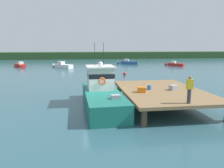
# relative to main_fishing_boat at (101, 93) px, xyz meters

# --- Properties ---
(ground_plane) EXTENTS (200.00, 200.00, 0.00)m
(ground_plane) POSITION_rel_main_fishing_boat_xyz_m (-0.18, -0.42, -1.01)
(ground_plane) COLOR #2D5660
(dock) EXTENTS (6.00, 9.00, 1.20)m
(dock) POSITION_rel_main_fishing_boat_xyz_m (4.62, -0.42, 0.07)
(dock) COLOR #4C3D2D
(dock) RESTS_ON ground
(main_fishing_boat) EXTENTS (2.88, 9.87, 4.80)m
(main_fishing_boat) POSITION_rel_main_fishing_boat_xyz_m (0.00, 0.00, 0.00)
(main_fishing_boat) COLOR #196B5B
(main_fishing_boat) RESTS_ON ground
(crate_single_by_cleat) EXTENTS (0.71, 0.60, 0.39)m
(crate_single_by_cleat) POSITION_rel_main_fishing_boat_xyz_m (2.84, -1.10, 0.39)
(crate_single_by_cleat) COLOR orange
(crate_single_by_cleat) RESTS_ON dock
(crate_stack_mid_dock) EXTENTS (0.71, 0.60, 0.37)m
(crate_stack_mid_dock) POSITION_rel_main_fishing_boat_xyz_m (5.48, -0.67, 0.38)
(crate_stack_mid_dock) COLOR #9E9EA3
(crate_stack_mid_dock) RESTS_ON dock
(bait_bucket) EXTENTS (0.32, 0.32, 0.34)m
(bait_bucket) POSITION_rel_main_fishing_boat_xyz_m (3.69, -0.24, 0.36)
(bait_bucket) COLOR #2866B2
(bait_bucket) RESTS_ON dock
(deckhand_by_the_boat) EXTENTS (0.36, 0.22, 1.63)m
(deckhand_by_the_boat) POSITION_rel_main_fishing_boat_xyz_m (4.74, -4.39, 1.05)
(deckhand_by_the_boat) COLOR #383842
(deckhand_by_the_boat) RESTS_ON dock
(moored_boat_far_left) EXTENTS (3.40, 4.54, 1.22)m
(moored_boat_far_left) POSITION_rel_main_fishing_boat_xyz_m (-14.71, 32.08, -0.59)
(moored_boat_far_left) COLOR red
(moored_boat_far_left) RESTS_ON ground
(moored_boat_mid_harbor) EXTENTS (3.60, 3.88, 1.12)m
(moored_boat_mid_harbor) POSITION_rel_main_fishing_boat_xyz_m (19.65, 30.02, -0.62)
(moored_boat_mid_harbor) COLOR red
(moored_boat_mid_harbor) RESTS_ON ground
(moored_boat_outer_mooring) EXTENTS (4.62, 4.47, 1.36)m
(moored_boat_outer_mooring) POSITION_rel_main_fishing_boat_xyz_m (-5.51, 29.16, -0.54)
(moored_boat_outer_mooring) COLOR white
(moored_boat_outer_mooring) RESTS_ON ground
(moored_boat_far_right) EXTENTS (5.22, 2.77, 1.32)m
(moored_boat_far_right) POSITION_rel_main_fishing_boat_xyz_m (10.05, 36.17, -0.55)
(moored_boat_far_right) COLOR #285184
(moored_boat_far_right) RESTS_ON ground
(mooring_buoy_inshore) EXTENTS (0.40, 0.40, 0.40)m
(mooring_buoy_inshore) POSITION_rel_main_fishing_boat_xyz_m (2.98, 19.58, -0.81)
(mooring_buoy_inshore) COLOR silver
(mooring_buoy_inshore) RESTS_ON ground
(mooring_buoy_spare_mooring) EXTENTS (0.50, 0.50, 0.50)m
(mooring_buoy_spare_mooring) POSITION_rel_main_fishing_boat_xyz_m (5.14, 16.42, -0.76)
(mooring_buoy_spare_mooring) COLOR red
(mooring_buoy_spare_mooring) RESTS_ON ground
(far_shoreline) EXTENTS (120.00, 8.00, 2.40)m
(far_shoreline) POSITION_rel_main_fishing_boat_xyz_m (-0.18, 61.58, 0.19)
(far_shoreline) COLOR #284723
(far_shoreline) RESTS_ON ground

